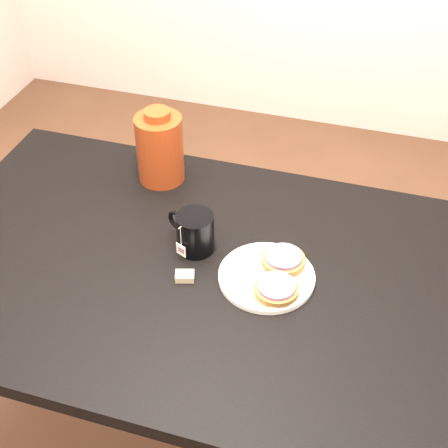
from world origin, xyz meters
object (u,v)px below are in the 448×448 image
object	(u,v)px
table	(193,288)
plate	(267,276)
bagel_front	(276,289)
bagel_package	(160,148)
bagel_back	(283,259)
teabag_pouch	(185,276)
mug	(195,232)

from	to	relation	value
table	plate	world-z (taller)	plate
bagel_front	bagel_package	bearing A→B (deg)	139.61
plate	bagel_package	size ratio (longest dim) A/B	1.05
bagel_back	bagel_front	xyz separation A→B (m)	(0.01, -0.10, 0.00)
plate	teabag_pouch	distance (m)	0.20
table	bagel_front	distance (m)	0.25
bagel_back	teabag_pouch	world-z (taller)	bagel_back
bagel_back	teabag_pouch	bearing A→B (deg)	-153.31
table	mug	size ratio (longest dim) A/B	9.33
bagel_back	mug	world-z (taller)	mug
table	bagel_back	distance (m)	0.25
teabag_pouch	bagel_back	bearing A→B (deg)	26.69
table	mug	world-z (taller)	mug
bagel_back	bagel_package	xyz separation A→B (m)	(-0.42, 0.26, 0.08)
teabag_pouch	bagel_package	xyz separation A→B (m)	(-0.20, 0.37, 0.09)
mug	bagel_package	world-z (taller)	bagel_package
bagel_back	bagel_package	distance (m)	0.50
bagel_back	teabag_pouch	xyz separation A→B (m)	(-0.22, -0.11, -0.02)
plate	bagel_package	xyz separation A→B (m)	(-0.39, 0.31, 0.09)
table	bagel_front	world-z (taller)	bagel_front
bagel_back	plate	bearing A→B (deg)	-119.34
table	bagel_front	xyz separation A→B (m)	(0.22, -0.04, 0.11)
bagel_front	teabag_pouch	bearing A→B (deg)	-177.75
bagel_front	teabag_pouch	world-z (taller)	bagel_front
bagel_front	bagel_back	bearing A→B (deg)	93.20
bagel_back	mug	bearing A→B (deg)	179.22
bagel_package	teabag_pouch	bearing A→B (deg)	-61.42
bagel_back	bagel_package	bearing A→B (deg)	148.11
bagel_front	mug	size ratio (longest dim) A/B	0.78
mug	bagel_package	bearing A→B (deg)	150.23
table	bagel_front	size ratio (longest dim) A/B	11.95
bagel_back	bagel_front	world-z (taller)	same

